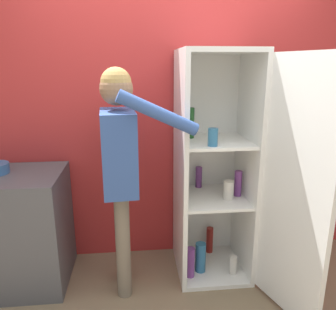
% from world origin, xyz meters
% --- Properties ---
extents(wall_back, '(7.00, 0.06, 2.55)m').
position_xyz_m(wall_back, '(0.00, 0.98, 1.27)').
color(wall_back, '#B72D2D').
rests_on(wall_back, ground_plane).
extents(refrigerator, '(0.81, 1.18, 1.85)m').
position_xyz_m(refrigerator, '(0.42, 0.54, 0.90)').
color(refrigerator, white).
rests_on(refrigerator, ground_plane).
extents(person, '(0.68, 0.56, 1.72)m').
position_xyz_m(person, '(-0.41, 0.43, 1.10)').
color(person, '#726656').
rests_on(person, ground_plane).
extents(counter, '(0.79, 0.64, 0.93)m').
position_xyz_m(counter, '(-1.27, 0.61, 0.46)').
color(counter, '#4C4C51').
rests_on(counter, ground_plane).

